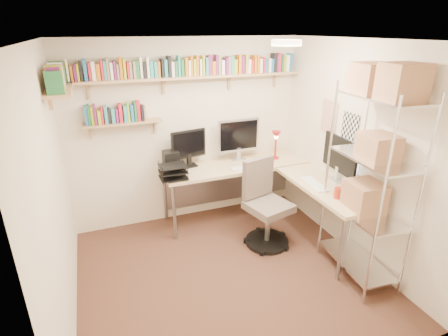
{
  "coord_description": "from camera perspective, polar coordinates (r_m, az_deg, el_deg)",
  "views": [
    {
      "loc": [
        -1.2,
        -3.01,
        2.6
      ],
      "look_at": [
        0.17,
        0.55,
        1.06
      ],
      "focal_mm": 28.0,
      "sensor_mm": 36.0,
      "label": 1
    }
  ],
  "objects": [
    {
      "name": "ground",
      "position": [
        4.15,
        0.56,
        -16.84
      ],
      "size": [
        3.2,
        3.2,
        0.0
      ],
      "primitive_type": "plane",
      "color": "#41281C",
      "rests_on": "ground"
    },
    {
      "name": "room_shell",
      "position": [
        3.4,
        0.72,
        3.97
      ],
      "size": [
        3.24,
        3.04,
        2.52
      ],
      "color": "beige",
      "rests_on": "ground"
    },
    {
      "name": "wall_shelves",
      "position": [
        4.4,
        -11.12,
        14.09
      ],
      "size": [
        3.12,
        1.09,
        0.8
      ],
      "color": "tan",
      "rests_on": "ground"
    },
    {
      "name": "corner_desk",
      "position": [
        4.7,
        4.3,
        -0.41
      ],
      "size": [
        2.23,
        2.11,
        1.43
      ],
      "color": "beige",
      "rests_on": "ground"
    },
    {
      "name": "office_chair",
      "position": [
        4.47,
        6.71,
        -6.74
      ],
      "size": [
        0.6,
        0.6,
        1.11
      ],
      "rotation": [
        0.0,
        0.0,
        0.25
      ],
      "color": "black",
      "rests_on": "ground"
    },
    {
      "name": "wire_rack",
      "position": [
        3.74,
        23.5,
        3.69
      ],
      "size": [
        0.52,
        0.95,
        2.32
      ],
      "rotation": [
        0.0,
        0.0,
        -0.09
      ],
      "color": "silver",
      "rests_on": "ground"
    }
  ]
}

